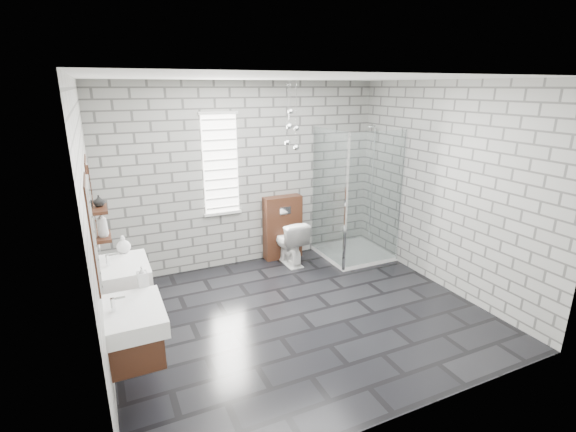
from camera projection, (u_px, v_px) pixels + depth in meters
floor at (300, 315)px, 5.01m from camera, size 4.20×3.60×0.02m
ceiling at (303, 77)px, 4.20m from camera, size 4.20×3.60×0.02m
wall_back at (247, 176)px, 6.17m from camera, size 4.20×0.02×2.70m
wall_front at (412, 269)px, 3.04m from camera, size 4.20×0.02×2.70m
wall_left at (93, 233)px, 3.76m from camera, size 0.02×3.60×2.70m
wall_right at (446, 188)px, 5.45m from camera, size 0.02×3.60×2.70m
vanity_left at (130, 318)px, 3.50m from camera, size 0.47×0.70×1.57m
vanity_right at (121, 272)px, 4.37m from camera, size 0.47×0.70×1.57m
shelf_lower at (103, 237)px, 3.76m from camera, size 0.14×0.30×0.03m
shelf_upper at (99, 209)px, 3.68m from camera, size 0.14×0.30×0.03m
window at (221, 165)px, 5.93m from camera, size 0.56×0.05×1.48m
cistern_panel at (283, 227)px, 6.54m from camera, size 0.60×0.20×1.00m
flush_plate at (285, 211)px, 6.36m from camera, size 0.18×0.01×0.12m
shower_enclosure at (353, 228)px, 6.48m from camera, size 1.00×1.00×2.03m
pendant_cluster at (292, 130)px, 5.79m from camera, size 0.28×0.26×0.95m
toilet at (289, 242)px, 6.37m from camera, size 0.39×0.68×0.69m
soap_bottle_a at (142, 276)px, 3.84m from camera, size 0.10×0.10×0.20m
soap_bottle_b at (123, 244)px, 4.61m from camera, size 0.16×0.16×0.19m
soap_bottle_c at (102, 224)px, 3.69m from camera, size 0.12×0.12×0.23m
vase at (99, 201)px, 3.71m from camera, size 0.10×0.10×0.10m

